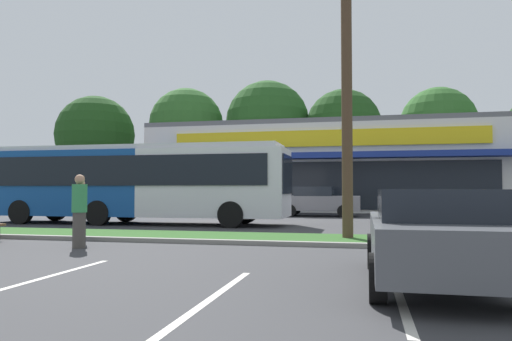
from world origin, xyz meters
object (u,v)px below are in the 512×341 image
object	(u,v)px
pedestrian_near_bench	(79,211)
car_1	(134,201)
car_3	(434,235)
pedestrian_mid	(80,211)
utility_pole	(342,37)
car_0	(317,201)
city_bus	(135,182)

from	to	relation	value
pedestrian_near_bench	car_1	bearing A→B (deg)	66.09
car_3	pedestrian_near_bench	bearing A→B (deg)	69.37
car_1	car_3	bearing A→B (deg)	128.44
pedestrian_mid	utility_pole	bearing A→B (deg)	-134.01
car_3	pedestrian_mid	world-z (taller)	pedestrian_mid
car_3	car_1	bearing A→B (deg)	38.44
car_1	pedestrian_near_bench	world-z (taller)	pedestrian_near_bench
car_0	pedestrian_mid	xyz separation A→B (m)	(-5.08, -14.18, 0.05)
city_bus	utility_pole	bearing A→B (deg)	-30.06
utility_pole	car_0	bearing A→B (deg)	98.64
car_3	pedestrian_mid	xyz separation A→B (m)	(-8.56, 4.04, 0.11)
car_0	car_3	distance (m)	18.54
city_bus	car_1	xyz separation A→B (m)	(-3.33, 6.48, -0.97)
utility_pole	car_3	distance (m)	7.83
car_0	utility_pole	bearing A→B (deg)	-81.36
city_bus	pedestrian_near_bench	distance (m)	8.31
utility_pole	car_1	size ratio (longest dim) A/B	2.42
utility_pole	car_3	size ratio (longest dim) A/B	2.46
car_1	pedestrian_mid	xyz separation A→B (m)	(5.19, -13.30, 0.06)
utility_pole	car_3	xyz separation A→B (m)	(1.61, -5.83, -4.97)
car_1	pedestrian_near_bench	distance (m)	15.50
utility_pole	car_1	world-z (taller)	utility_pole
car_0	car_1	bearing A→B (deg)	-175.11
car_1	pedestrian_near_bench	bearing A→B (deg)	112.15
utility_pole	car_3	world-z (taller)	utility_pole
car_3	city_bus	bearing A→B (deg)	43.85
pedestrian_near_bench	pedestrian_mid	bearing A→B (deg)	75.53
car_1	car_0	bearing A→B (deg)	-175.11
pedestrian_near_bench	car_0	bearing A→B (deg)	27.73
utility_pole	pedestrian_near_bench	world-z (taller)	utility_pole
car_0	car_1	xyz separation A→B (m)	(-10.27, -0.88, -0.01)
city_bus	car_3	distance (m)	15.09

